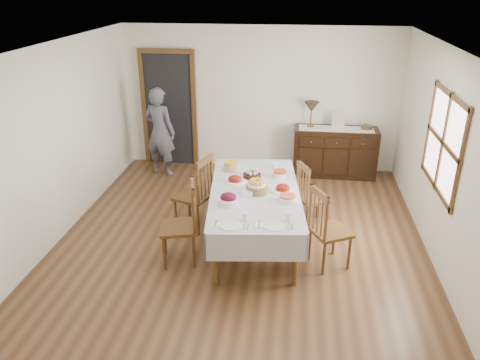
# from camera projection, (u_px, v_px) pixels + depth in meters

# --- Properties ---
(ground) EXTENTS (6.00, 6.00, 0.00)m
(ground) POSITION_uv_depth(u_px,v_px,m) (239.00, 247.00, 6.31)
(ground) COLOR brown
(room_shell) EXTENTS (5.02, 6.02, 2.65)m
(room_shell) POSITION_uv_depth(u_px,v_px,m) (232.00, 121.00, 6.06)
(room_shell) COLOR silver
(room_shell) RESTS_ON ground
(dining_table) EXTENTS (1.41, 2.39, 0.78)m
(dining_table) POSITION_uv_depth(u_px,v_px,m) (255.00, 197.00, 6.16)
(dining_table) COLOR silver
(dining_table) RESTS_ON ground
(chair_left_near) EXTENTS (0.55, 0.55, 1.08)m
(chair_left_near) POSITION_uv_depth(u_px,v_px,m) (182.00, 223.00, 5.82)
(chair_left_near) COLOR #543417
(chair_left_near) RESTS_ON ground
(chair_left_far) EXTENTS (0.58, 0.58, 1.10)m
(chair_left_far) POSITION_uv_depth(u_px,v_px,m) (196.00, 193.00, 6.59)
(chair_left_far) COLOR #543417
(chair_left_far) RESTS_ON ground
(chair_right_near) EXTENTS (0.60, 0.60, 1.06)m
(chair_right_near) POSITION_uv_depth(u_px,v_px,m) (327.00, 228.00, 5.72)
(chair_right_near) COLOR #543417
(chair_right_near) RESTS_ON ground
(chair_right_far) EXTENTS (0.54, 0.54, 0.97)m
(chair_right_far) POSITION_uv_depth(u_px,v_px,m) (310.00, 195.00, 6.68)
(chair_right_far) COLOR #543417
(chair_right_far) RESTS_ON ground
(sideboard) EXTENTS (1.47, 0.54, 0.88)m
(sideboard) POSITION_uv_depth(u_px,v_px,m) (335.00, 152.00, 8.45)
(sideboard) COLOR black
(sideboard) RESTS_ON ground
(person) EXTENTS (0.61, 0.48, 1.72)m
(person) POSITION_uv_depth(u_px,v_px,m) (160.00, 129.00, 8.33)
(person) COLOR #51515D
(person) RESTS_ON ground
(bread_basket) EXTENTS (0.29, 0.29, 0.19)m
(bread_basket) POSITION_uv_depth(u_px,v_px,m) (257.00, 187.00, 6.04)
(bread_basket) COLOR brown
(bread_basket) RESTS_ON dining_table
(egg_basket) EXTENTS (0.25, 0.25, 0.10)m
(egg_basket) POSITION_uv_depth(u_px,v_px,m) (252.00, 175.00, 6.53)
(egg_basket) COLOR black
(egg_basket) RESTS_ON dining_table
(ham_platter_a) EXTENTS (0.27, 0.27, 0.11)m
(ham_platter_a) POSITION_uv_depth(u_px,v_px,m) (235.00, 180.00, 6.37)
(ham_platter_a) COLOR white
(ham_platter_a) RESTS_ON dining_table
(ham_platter_b) EXTENTS (0.32, 0.32, 0.11)m
(ham_platter_b) POSITION_uv_depth(u_px,v_px,m) (283.00, 189.00, 6.11)
(ham_platter_b) COLOR white
(ham_platter_b) RESTS_ON dining_table
(beet_bowl) EXTENTS (0.24, 0.24, 0.15)m
(beet_bowl) POSITION_uv_depth(u_px,v_px,m) (228.00, 199.00, 5.74)
(beet_bowl) COLOR white
(beet_bowl) RESTS_ON dining_table
(carrot_bowl) EXTENTS (0.20, 0.20, 0.10)m
(carrot_bowl) POSITION_uv_depth(u_px,v_px,m) (280.00, 174.00, 6.53)
(carrot_bowl) COLOR white
(carrot_bowl) RESTS_ON dining_table
(pineapple_bowl) EXTENTS (0.21, 0.21, 0.14)m
(pineapple_bowl) POSITION_uv_depth(u_px,v_px,m) (231.00, 166.00, 6.73)
(pineapple_bowl) COLOR tan
(pineapple_bowl) RESTS_ON dining_table
(casserole_dish) EXTENTS (0.24, 0.24, 0.08)m
(casserole_dish) POSITION_uv_depth(u_px,v_px,m) (288.00, 198.00, 5.84)
(casserole_dish) COLOR white
(casserole_dish) RESTS_ON dining_table
(butter_dish) EXTENTS (0.15, 0.11, 0.07)m
(butter_dish) POSITION_uv_depth(u_px,v_px,m) (247.00, 194.00, 5.96)
(butter_dish) COLOR white
(butter_dish) RESTS_ON dining_table
(setting_left) EXTENTS (0.43, 0.31, 0.10)m
(setting_left) POSITION_uv_depth(u_px,v_px,m) (235.00, 222.00, 5.30)
(setting_left) COLOR white
(setting_left) RESTS_ON dining_table
(setting_right) EXTENTS (0.43, 0.31, 0.10)m
(setting_right) POSITION_uv_depth(u_px,v_px,m) (279.00, 222.00, 5.29)
(setting_right) COLOR white
(setting_right) RESTS_ON dining_table
(glass_far_a) EXTENTS (0.06, 0.06, 0.09)m
(glass_far_a) POSITION_uv_depth(u_px,v_px,m) (238.00, 166.00, 6.79)
(glass_far_a) COLOR white
(glass_far_a) RESTS_ON dining_table
(glass_far_b) EXTENTS (0.07, 0.07, 0.09)m
(glass_far_b) POSITION_uv_depth(u_px,v_px,m) (275.00, 165.00, 6.83)
(glass_far_b) COLOR white
(glass_far_b) RESTS_ON dining_table
(runner) EXTENTS (1.30, 0.35, 0.01)m
(runner) POSITION_uv_depth(u_px,v_px,m) (336.00, 129.00, 8.24)
(runner) COLOR white
(runner) RESTS_ON sideboard
(table_lamp) EXTENTS (0.26, 0.26, 0.46)m
(table_lamp) POSITION_uv_depth(u_px,v_px,m) (312.00, 108.00, 8.21)
(table_lamp) COLOR brown
(table_lamp) RESTS_ON sideboard
(picture_frame) EXTENTS (0.22, 0.08, 0.28)m
(picture_frame) POSITION_uv_depth(u_px,v_px,m) (338.00, 121.00, 8.19)
(picture_frame) COLOR #C5B092
(picture_frame) RESTS_ON sideboard
(deco_bowl) EXTENTS (0.20, 0.20, 0.06)m
(deco_bowl) POSITION_uv_depth(u_px,v_px,m) (367.00, 128.00, 8.23)
(deco_bowl) COLOR #543417
(deco_bowl) RESTS_ON sideboard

